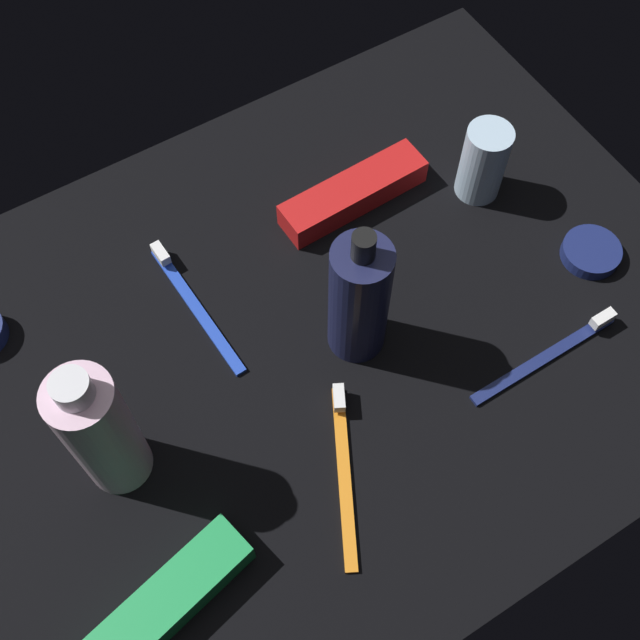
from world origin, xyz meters
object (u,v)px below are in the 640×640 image
Objects in this scene: toothbrush_navy at (553,352)px; toothpaste_box_red at (353,193)px; toothpaste_box_green at (162,607)px; toothbrush_orange at (344,463)px; lotion_bottle at (359,299)px; deodorant_stick at (483,162)px; bodywash_bottle at (100,431)px; cream_tin_right at (591,252)px; toothbrush_blue at (191,300)px.

toothpaste_box_red reaches higher than toothbrush_navy.
toothbrush_navy is at bearing -10.49° from toothpaste_box_green.
toothbrush_navy is (24.62, -1.19, 0.00)cm from toothbrush_orange.
lotion_bottle reaches higher than toothpaste_box_green.
deodorant_stick is (22.37, 9.06, -3.30)cm from lotion_bottle.
lotion_bottle is 26.58cm from bodywash_bottle.
bodywash_bottle is 49.88cm from deodorant_stick.
bodywash_bottle reaches higher than toothbrush_navy.
cream_tin_right is (35.88, 6.10, 0.14)cm from toothbrush_orange.
toothbrush_blue is at bearing 139.22° from toothbrush_navy.
toothbrush_navy is 2.80× the size of cream_tin_right.
lotion_bottle is at bearing -0.56° from bodywash_bottle.
toothpaste_box_green is 2.74× the size of cream_tin_right.
bodywash_bottle is at bearing 67.78° from toothpaste_box_green.
toothpaste_box_red is at bearing 55.74° from toothbrush_orange.
toothbrush_blue is (13.92, 12.39, -8.09)cm from bodywash_bottle.
lotion_bottle is 1.95× the size of deodorant_stick.
deodorant_stick is 0.52× the size of toothbrush_blue.
cream_tin_right is (18.22, -19.83, -0.85)cm from toothpaste_box_red.
toothpaste_box_red is at bearing 155.99° from deodorant_stick.
cream_tin_right is at bearing -5.46° from bodywash_bottle.
bodywash_bottle is 16.08cm from toothpaste_box_green.
deodorant_stick is at bearing 22.06° from lotion_bottle.
deodorant_stick is at bearing -5.86° from toothbrush_blue.
cream_tin_right is at bearing 9.65° from toothbrush_orange.
toothbrush_blue is 24.01cm from toothbrush_orange.
toothpaste_box_green is (-16.29, -26.63, 0.99)cm from toothbrush_blue.
toothbrush_navy is at bearing -16.24° from bodywash_bottle.
toothbrush_blue is 2.81× the size of cream_tin_right.
toothbrush_blue is at bearing 174.14° from deodorant_stick.
toothpaste_box_red is at bearing 58.43° from lotion_bottle.
deodorant_stick is 0.54× the size of toothpaste_box_red.
bodywash_bottle is 1.05× the size of toothbrush_navy.
cream_tin_right is (11.25, 7.29, 0.14)cm from toothbrush_navy.
lotion_bottle is at bearing 169.87° from cream_tin_right.
cream_tin_right is (27.39, -4.90, -7.27)cm from lotion_bottle.
toothpaste_box_red reaches higher than toothbrush_orange.
cream_tin_right is at bearing 32.92° from toothbrush_navy.
toothbrush_orange is at bearing -126.10° from toothpaste_box_red.
toothpaste_box_green is 57.07cm from cream_tin_right.
deodorant_stick is 15.36cm from cream_tin_right.
bodywash_bottle is 2.00× the size of deodorant_stick.
toothpaste_box_green is (-38.12, -28.91, 0.00)cm from toothpaste_box_red.
toothpaste_box_green reaches higher than toothbrush_orange.
lotion_bottle is at bearing -123.41° from toothpaste_box_red.
lotion_bottle reaches higher than toothbrush_navy.
toothbrush_blue reaches higher than cream_tin_right.
bodywash_bottle is 1.05× the size of toothbrush_blue.
toothbrush_blue and toothbrush_navy have the same top height.
toothpaste_box_green is at bearing -155.82° from deodorant_stick.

